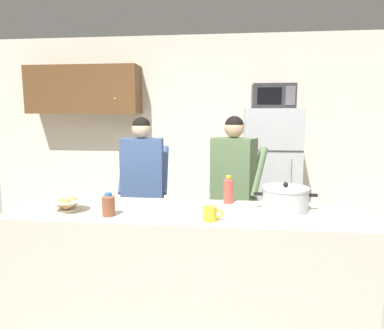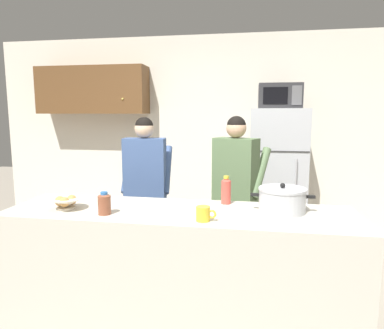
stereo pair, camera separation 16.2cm
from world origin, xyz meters
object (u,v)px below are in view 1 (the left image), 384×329
cooking_pot (285,199)px  coffee_mug (210,214)px  microwave (273,96)px  bottle_mid_counter (109,204)px  bottle_near_edge (228,190)px  refrigerator (270,178)px  person_by_sink (234,180)px  person_near_pot (143,179)px  bread_bowl (68,204)px

cooking_pot → coffee_mug: size_ratio=3.36×
microwave → cooking_pot: bearing=-92.8°
cooking_pot → bottle_mid_counter: (-1.19, -0.27, -0.01)m
cooking_pot → bottle_near_edge: 0.43m
cooking_pot → bottle_near_edge: size_ratio=2.05×
refrigerator → microwave: microwave is taller
refrigerator → person_by_sink: size_ratio=1.05×
person_near_pot → bread_bowl: person_near_pot is taller
cooking_pot → coffee_mug: cooking_pot is taller
bottle_near_edge → bread_bowl: bearing=-162.1°
person_near_pot → bottle_mid_counter: bearing=-87.7°
cooking_pot → bottle_mid_counter: bearing=-167.2°
coffee_mug → microwave: bearing=73.7°
bottle_near_edge → microwave: bearing=72.9°
bottle_mid_counter → bottle_near_edge: bearing=28.2°
microwave → bottle_near_edge: bearing=-107.1°
microwave → bread_bowl: (-1.60, -1.94, -0.83)m
refrigerator → bread_bowl: 2.53m
person_near_pot → coffee_mug: size_ratio=11.97×
refrigerator → bottle_near_edge: refrigerator is taller
cooking_pot → person_by_sink: bearing=113.7°
bottle_near_edge → person_near_pot: bearing=142.8°
refrigerator → microwave: size_ratio=3.45×
person_near_pot → person_by_sink: bearing=1.7°
microwave → coffee_mug: 2.28m
bread_bowl → bottle_near_edge: 1.17m
bottle_mid_counter → refrigerator: bearing=57.7°
microwave → bottle_mid_counter: size_ratio=3.06×
cooking_pot → person_near_pot: bearing=147.4°
bread_bowl → person_by_sink: bearing=41.4°
cooking_pot → bottle_near_edge: (-0.40, 0.15, 0.02)m
microwave → cooking_pot: size_ratio=1.09×
bottle_near_edge → bottle_mid_counter: bottle_near_edge is taller
person_by_sink → bottle_mid_counter: person_by_sink is taller
person_near_pot → cooking_pot: (1.24, -0.79, 0.04)m
bottle_near_edge → cooking_pot: bearing=-21.1°
refrigerator → person_near_pot: 1.64m
bread_bowl → bottle_mid_counter: (0.32, -0.07, 0.03)m
person_by_sink → bread_bowl: size_ratio=6.85×
person_by_sink → bottle_near_edge: person_by_sink is taller
person_by_sink → bottle_mid_counter: bearing=-127.6°
refrigerator → person_near_pot: refrigerator is taller
refrigerator → person_near_pot: bearing=-143.9°
person_by_sink → bottle_mid_counter: size_ratio=10.05×
coffee_mug → bottle_near_edge: bearing=76.6°
person_near_pot → coffee_mug: (0.73, -1.09, -0.00)m
person_by_sink → coffee_mug: (-0.15, -1.12, -0.01)m
cooking_pot → bottle_mid_counter: cooking_pot is taller
bread_bowl → microwave: bearing=50.4°
bottle_mid_counter → microwave: bearing=57.4°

